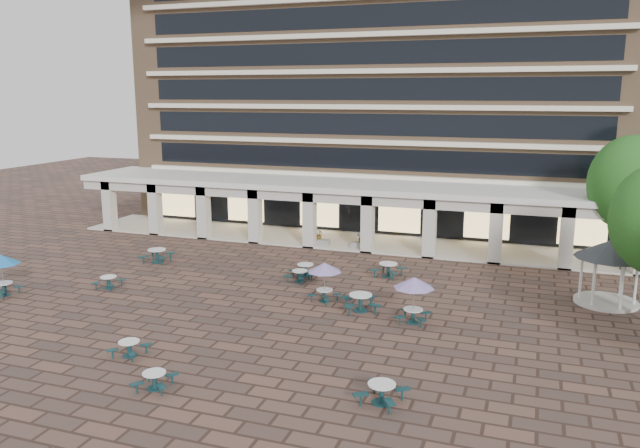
# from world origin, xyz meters

# --- Properties ---
(ground) EXTENTS (120.00, 120.00, 0.00)m
(ground) POSITION_xyz_m (0.00, 0.00, 0.00)
(ground) COLOR brown
(ground) RESTS_ON ground
(apartment_building) EXTENTS (40.00, 15.50, 25.20)m
(apartment_building) POSITION_xyz_m (0.00, 25.47, 12.60)
(apartment_building) COLOR #967454
(apartment_building) RESTS_ON ground
(retail_arcade) EXTENTS (42.00, 6.60, 4.40)m
(retail_arcade) POSITION_xyz_m (0.00, 14.80, 3.00)
(retail_arcade) COLOR white
(retail_arcade) RESTS_ON ground
(picnic_table_1) EXTENTS (1.49, 1.49, 0.66)m
(picnic_table_1) POSITION_xyz_m (-2.70, -7.66, 0.39)
(picnic_table_1) COLOR #14383C
(picnic_table_1) RESTS_ON ground
(picnic_table_2) EXTENTS (1.61, 1.61, 0.65)m
(picnic_table_2) POSITION_xyz_m (-0.03, -9.83, 0.39)
(picnic_table_2) COLOR #14383C
(picnic_table_2) RESTS_ON ground
(picnic_table_3) EXTENTS (1.89, 1.89, 0.75)m
(picnic_table_3) POSITION_xyz_m (8.14, -8.12, 0.45)
(picnic_table_3) COLOR #14383C
(picnic_table_3) RESTS_ON ground
(picnic_table_4) EXTENTS (1.94, 1.94, 2.24)m
(picnic_table_4) POSITION_xyz_m (-14.00, -3.15, 1.90)
(picnic_table_4) COLOR #14383C
(picnic_table_4) RESTS_ON ground
(picnic_table_6) EXTENTS (1.81, 1.81, 2.09)m
(picnic_table_6) POSITION_xyz_m (2.70, 1.58, 1.77)
(picnic_table_6) COLOR #14383C
(picnic_table_6) RESTS_ON ground
(picnic_table_7) EXTENTS (2.38, 2.38, 0.87)m
(picnic_table_7) POSITION_xyz_m (4.87, 0.81, 0.52)
(picnic_table_7) COLOR #14383C
(picnic_table_7) RESTS_ON ground
(picnic_table_8) EXTENTS (1.50, 1.50, 0.67)m
(picnic_table_8) POSITION_xyz_m (-9.47, -0.23, 0.40)
(picnic_table_8) COLOR #14383C
(picnic_table_8) RESTS_ON ground
(picnic_table_9) EXTENTS (1.80, 1.80, 0.73)m
(picnic_table_9) POSITION_xyz_m (0.11, 5.62, 0.44)
(picnic_table_9) COLOR #14383C
(picnic_table_9) RESTS_ON ground
(picnic_table_10) EXTENTS (2.09, 2.09, 0.82)m
(picnic_table_10) POSITION_xyz_m (4.81, 7.12, 0.49)
(picnic_table_10) COLOR #14383C
(picnic_table_10) RESTS_ON ground
(picnic_table_11) EXTENTS (1.95, 1.95, 2.25)m
(picnic_table_11) POSITION_xyz_m (7.68, 0.01, 1.91)
(picnic_table_11) COLOR #14383C
(picnic_table_11) RESTS_ON ground
(picnic_table_12) EXTENTS (2.10, 2.10, 0.86)m
(picnic_table_12) POSITION_xyz_m (-10.01, 5.33, 0.52)
(picnic_table_12) COLOR #14383C
(picnic_table_12) RESTS_ON ground
(picnic_table_13) EXTENTS (1.78, 1.78, 0.68)m
(picnic_table_13) POSITION_xyz_m (0.22, 4.40, 0.41)
(picnic_table_13) COLOR #14383C
(picnic_table_13) RESTS_ON ground
(gazebo) EXTENTS (3.59, 3.59, 3.34)m
(gazebo) POSITION_xyz_m (16.61, 6.15, 2.51)
(gazebo) COLOR beige
(gazebo) RESTS_ON ground
(tree_east_c) EXTENTS (5.00, 5.00, 8.33)m
(tree_east_c) POSITION_xyz_m (18.13, 12.91, 5.45)
(tree_east_c) COLOR #403019
(tree_east_c) RESTS_ON ground
(planter_left) EXTENTS (1.50, 0.76, 1.22)m
(planter_left) POSITION_xyz_m (-1.57, 12.90, 0.47)
(planter_left) COLOR #999994
(planter_left) RESTS_ON ground
(planter_right) EXTENTS (1.50, 0.76, 1.27)m
(planter_right) POSITION_xyz_m (1.59, 12.90, 0.51)
(planter_right) COLOR #999994
(planter_right) RESTS_ON ground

